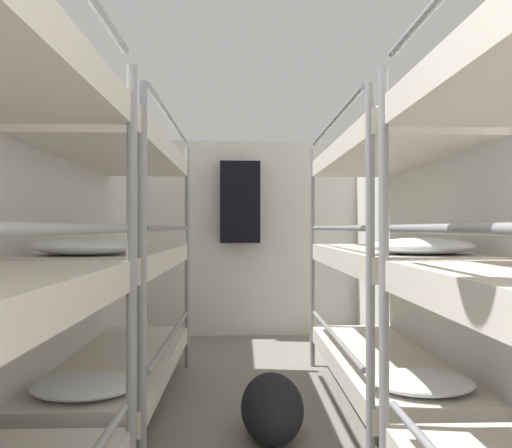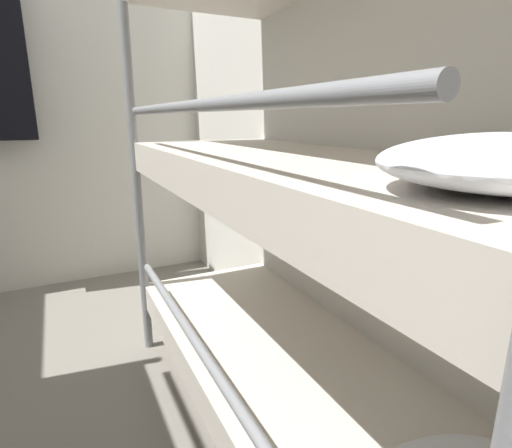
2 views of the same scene
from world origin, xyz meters
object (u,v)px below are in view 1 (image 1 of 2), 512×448
bunk_stack_left_far (119,258)px  bunk_stack_right_far (385,257)px  hanging_coat (240,202)px  duffel_bag (272,407)px

bunk_stack_left_far → bunk_stack_right_far: same height
bunk_stack_right_far → bunk_stack_left_far: bearing=180.0°
bunk_stack_left_far → hanging_coat: bearing=68.5°
bunk_stack_right_far → hanging_coat: bunk_stack_right_far is taller
duffel_bag → hanging_coat: bearing=94.6°
hanging_coat → duffel_bag: bearing=-85.4°
bunk_stack_right_far → duffel_bag: size_ratio=3.35×
bunk_stack_right_far → hanging_coat: bearing=115.9°
bunk_stack_right_far → hanging_coat: (-0.97, 2.01, 0.48)m
bunk_stack_left_far → duffel_bag: 1.35m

